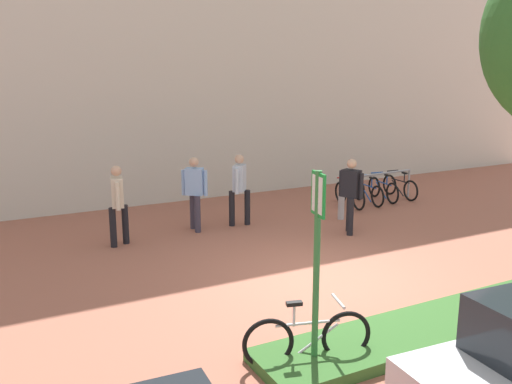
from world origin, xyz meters
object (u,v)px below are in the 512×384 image
bike_rack_cluster (376,190)px  parking_sign_post (317,243)px  person_casual_tan (195,189)px  person_shirt_white (239,185)px  bollard_steel (341,202)px  person_suited_dark (351,191)px  person_shirt_blue (118,200)px  bike_at_sign (308,338)px

bike_rack_cluster → parking_sign_post: bearing=-134.3°
person_casual_tan → parking_sign_post: bearing=-97.8°
person_shirt_white → bollard_steel: bearing=-15.3°
bike_rack_cluster → person_casual_tan: (-5.55, -0.28, 0.64)m
parking_sign_post → bike_rack_cluster: size_ratio=0.94×
bollard_steel → person_suited_dark: size_ratio=0.52×
person_suited_dark → person_shirt_white: same height
bike_rack_cluster → person_suited_dark: size_ratio=1.54×
bike_rack_cluster → person_shirt_blue: size_ratio=1.54×
bike_rack_cluster → person_shirt_blue: 7.43m
parking_sign_post → bike_rack_cluster: (6.40, 6.56, -1.28)m
parking_sign_post → person_shirt_blue: 6.09m
person_shirt_blue → person_casual_tan: bearing=9.2°
parking_sign_post → bollard_steel: (4.44, 5.51, -1.18)m
parking_sign_post → bike_rack_cluster: parking_sign_post is taller
bike_rack_cluster → bike_at_sign: bearing=-134.9°
person_suited_dark → person_shirt_blue: same height
bike_rack_cluster → bollard_steel: bearing=-151.8°
person_casual_tan → person_suited_dark: bearing=-31.0°
bike_at_sign → bike_rack_cluster: (6.43, 6.45, -0.00)m
person_shirt_white → person_shirt_blue: bearing=-175.9°
bike_rack_cluster → person_suited_dark: (-2.50, -2.11, 0.64)m
bike_rack_cluster → person_suited_dark: bearing=-139.8°
person_casual_tan → bike_at_sign: bearing=-98.1°
parking_sign_post → bike_rack_cluster: bearing=45.7°
bike_at_sign → bike_rack_cluster: 9.10m
person_suited_dark → parking_sign_post: bearing=-131.3°
person_shirt_blue → person_shirt_white: bearing=4.1°
parking_sign_post → person_casual_tan: (0.86, 6.28, -0.65)m
bike_at_sign → person_casual_tan: 6.26m
parking_sign_post → person_casual_tan: 6.37m
parking_sign_post → bike_at_sign: (-0.03, 0.11, -1.28)m
bollard_steel → person_shirt_white: person_shirt_white is taller
bike_rack_cluster → person_suited_dark: person_suited_dark is taller
parking_sign_post → bollard_steel: 7.17m
parking_sign_post → person_suited_dark: (3.90, 4.45, -0.65)m
parking_sign_post → person_suited_dark: 5.95m
bike_at_sign → bollard_steel: bollard_steel is taller
person_suited_dark → person_casual_tan: 3.55m
parking_sign_post → person_shirt_white: parking_sign_post is taller
person_shirt_blue → person_shirt_white: 2.94m
bike_at_sign → bollard_steel: (4.47, 5.40, 0.10)m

